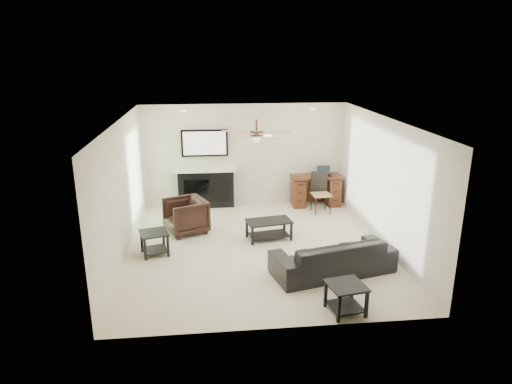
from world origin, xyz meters
TOP-DOWN VIEW (x-y plane):
  - room_shell at (0.19, 0.08)m, footprint 5.50×5.54m
  - sofa at (1.19, -1.19)m, footprint 2.25×1.31m
  - armchair at (-1.41, 0.96)m, footprint 1.05×1.03m
  - coffee_table at (0.29, 0.41)m, footprint 0.97×0.65m
  - end_table_near at (1.04, -2.44)m, footprint 0.60×0.60m
  - end_table_left at (-1.96, -0.09)m, footprint 0.62×0.62m
  - fireplace_unit at (-0.97, 2.58)m, footprint 1.52×0.34m
  - desk at (1.74, 2.42)m, footprint 1.22×0.56m
  - desk_chair at (1.74, 1.87)m, footprint 0.45×0.47m
  - laptop at (1.94, 2.40)m, footprint 0.33×0.24m

SIDE VIEW (x-z plane):
  - coffee_table at x=0.29m, z-range 0.00..0.40m
  - end_table_near at x=1.04m, z-range 0.00..0.45m
  - end_table_left at x=-1.96m, z-range 0.00..0.45m
  - sofa at x=1.19m, z-range 0.00..0.62m
  - armchair at x=-1.41m, z-range 0.00..0.73m
  - desk at x=1.74m, z-range 0.00..0.76m
  - desk_chair at x=1.74m, z-range 0.00..0.97m
  - laptop at x=1.94m, z-range 0.76..0.99m
  - fireplace_unit at x=-0.97m, z-range 0.00..1.91m
  - room_shell at x=0.19m, z-range 0.42..2.94m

